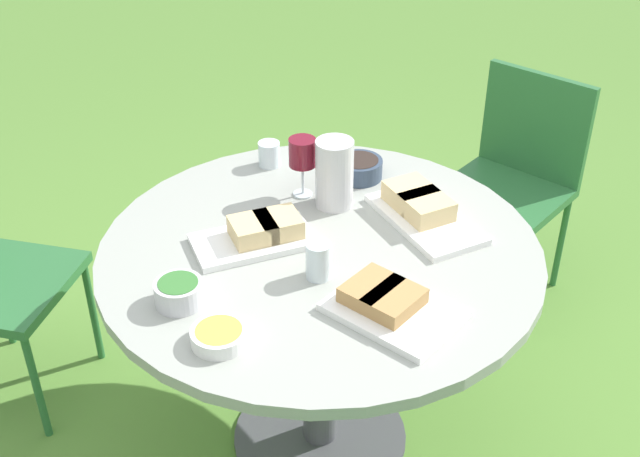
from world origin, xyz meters
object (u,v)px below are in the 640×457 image
water_pitcher (334,173)px  chair_near_left (516,170)px  dining_table (320,283)px  wine_glass (302,154)px

water_pitcher → chair_near_left: bearing=-101.7°
dining_table → water_pitcher: 0.33m
dining_table → wine_glass: (0.21, -0.20, 0.27)m
dining_table → wine_glass: 0.40m
chair_near_left → water_pitcher: 1.04m
dining_table → water_pitcher: size_ratio=5.83×
water_pitcher → wine_glass: water_pitcher is taller
wine_glass → dining_table: bearing=136.4°
water_pitcher → wine_glass: (0.11, 0.01, 0.03)m
dining_table → chair_near_left: 1.18m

